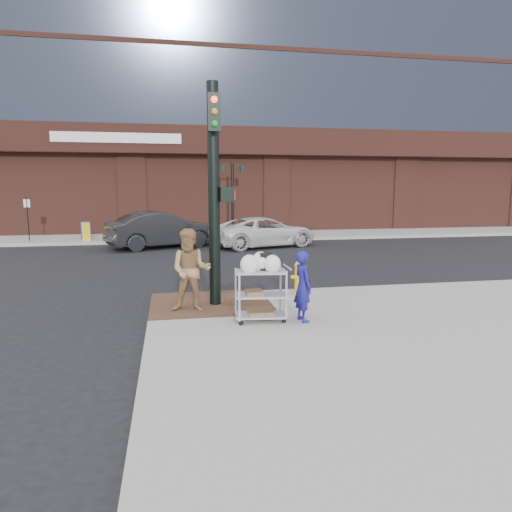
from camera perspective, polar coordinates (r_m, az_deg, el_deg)
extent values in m
plane|color=black|center=(10.12, -1.79, -7.84)|extent=(220.00, 220.00, 0.00)
cube|color=#9A9691|center=(43.97, 7.92, 4.95)|extent=(65.00, 36.00, 0.15)
cube|color=brown|center=(10.87, -5.68, -5.86)|extent=(2.80, 2.40, 0.01)
cube|color=#582C22|center=(42.62, -1.69, 24.02)|extent=(42.00, 26.00, 28.00)
cylinder|color=black|center=(25.84, -2.94, 7.06)|extent=(0.16, 0.16, 4.00)
cube|color=black|center=(25.85, -2.97, 11.27)|extent=(1.20, 0.06, 0.06)
cube|color=black|center=(25.77, -4.20, 10.82)|extent=(0.22, 0.22, 0.35)
cube|color=black|center=(25.92, -1.74, 10.83)|extent=(0.22, 0.22, 0.35)
cylinder|color=black|center=(25.62, -26.62, 4.13)|extent=(0.05, 0.05, 2.20)
cylinder|color=black|center=(10.44, -5.29, 7.40)|extent=(0.26, 0.26, 5.00)
cube|color=black|center=(10.47, -3.64, 7.70)|extent=(0.32, 0.28, 0.34)
cube|color=#FF260C|center=(10.49, -2.77, 7.70)|extent=(0.02, 0.18, 0.22)
cube|color=black|center=(10.28, -5.28, 17.45)|extent=(0.28, 0.18, 0.80)
imported|color=navy|center=(9.31, 5.90, -3.76)|extent=(0.43, 0.58, 1.46)
imported|color=#A0764B|center=(10.07, -8.13, -1.78)|extent=(1.00, 0.85, 1.83)
imported|color=black|center=(22.03, -11.58, 3.24)|extent=(5.48, 3.62, 1.71)
imported|color=silver|center=(21.94, 1.02, 3.03)|extent=(5.63, 3.81, 1.43)
cube|color=#A6A6AB|center=(9.19, 0.59, -1.97)|extent=(1.08, 0.69, 0.03)
cube|color=#A6A6AB|center=(9.30, 0.58, -4.91)|extent=(1.08, 0.69, 0.03)
cube|color=#A6A6AB|center=(9.40, 0.58, -7.39)|extent=(1.08, 0.69, 0.03)
cube|color=black|center=(9.24, 1.21, -0.78)|extent=(0.25, 0.16, 0.36)
cube|color=brown|center=(9.26, -0.24, -4.61)|extent=(0.34, 0.38, 0.09)
cube|color=brown|center=(9.39, 0.58, -7.06)|extent=(0.52, 0.41, 0.08)
cylinder|color=gold|center=(11.76, 5.32, -4.57)|extent=(0.28, 0.28, 0.08)
cylinder|color=gold|center=(11.68, 5.34, -2.84)|extent=(0.20, 0.20, 0.62)
sphere|color=gold|center=(11.61, 5.37, -1.18)|extent=(0.22, 0.22, 0.22)
cylinder|color=gold|center=(11.67, 5.35, -2.60)|extent=(0.40, 0.09, 0.09)
cube|color=gold|center=(24.82, -20.48, 2.90)|extent=(0.45, 0.42, 0.92)
cube|color=#172C97|center=(25.45, -20.50, 3.02)|extent=(0.45, 0.42, 0.92)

